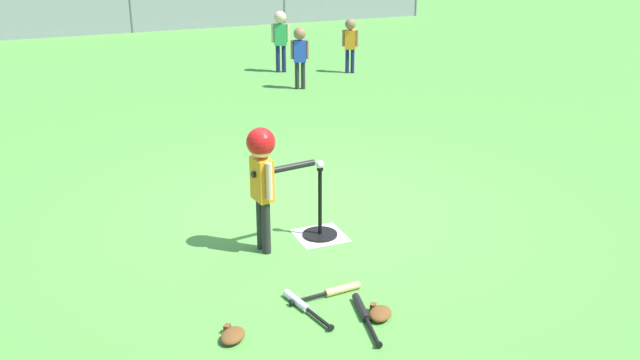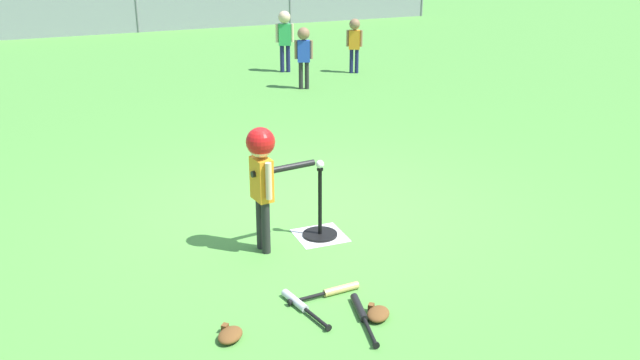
% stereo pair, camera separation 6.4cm
% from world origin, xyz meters
% --- Properties ---
extents(ground_plane, '(60.00, 60.00, 0.00)m').
position_xyz_m(ground_plane, '(0.00, 0.00, 0.00)').
color(ground_plane, '#51933D').
extents(home_plate, '(0.44, 0.44, 0.01)m').
position_xyz_m(home_plate, '(-0.15, -0.55, 0.00)').
color(home_plate, white).
rests_on(home_plate, ground_plane).
extents(batting_tee, '(0.32, 0.32, 0.66)m').
position_xyz_m(batting_tee, '(-0.15, -0.55, 0.10)').
color(batting_tee, black).
rests_on(batting_tee, ground_plane).
extents(baseball_on_tee, '(0.07, 0.07, 0.07)m').
position_xyz_m(baseball_on_tee, '(-0.15, -0.55, 0.70)').
color(baseball_on_tee, white).
rests_on(baseball_on_tee, batting_tee).
extents(batter_child, '(0.63, 0.32, 1.12)m').
position_xyz_m(batter_child, '(-0.71, -0.63, 0.80)').
color(batter_child, '#262626').
rests_on(batter_child, ground_plane).
extents(fielder_near_left, '(0.32, 0.22, 1.12)m').
position_xyz_m(fielder_near_left, '(1.87, 6.28, 0.72)').
color(fielder_near_left, '#191E4C').
rests_on(fielder_near_left, ground_plane).
extents(fielder_near_right, '(0.29, 0.20, 1.03)m').
position_xyz_m(fielder_near_right, '(1.73, 4.89, 0.66)').
color(fielder_near_right, '#262626').
rests_on(fielder_near_right, ground_plane).
extents(fielder_deep_center, '(0.27, 0.20, 0.99)m').
position_xyz_m(fielder_deep_center, '(3.03, 5.72, 0.64)').
color(fielder_deep_center, '#191E4C').
rests_on(fielder_deep_center, ground_plane).
extents(spare_bat_silver, '(0.18, 0.60, 0.06)m').
position_xyz_m(spare_bat_silver, '(-0.76, -1.66, 0.03)').
color(spare_bat_silver, silver).
rests_on(spare_bat_silver, ground_plane).
extents(spare_bat_wood, '(0.60, 0.11, 0.06)m').
position_xyz_m(spare_bat_wood, '(-0.45, -1.57, 0.03)').
color(spare_bat_wood, '#DBB266').
rests_on(spare_bat_wood, ground_plane).
extents(spare_bat_black, '(0.18, 0.66, 0.06)m').
position_xyz_m(spare_bat_black, '(-0.38, -1.93, 0.03)').
color(spare_bat_black, black).
rests_on(spare_bat_black, ground_plane).
extents(glove_by_plate, '(0.27, 0.27, 0.07)m').
position_xyz_m(glove_by_plate, '(-0.28, -2.00, 0.04)').
color(glove_by_plate, brown).
rests_on(glove_by_plate, ground_plane).
extents(glove_near_bats, '(0.26, 0.27, 0.07)m').
position_xyz_m(glove_near_bats, '(-1.36, -1.86, 0.04)').
color(glove_near_bats, brown).
rests_on(glove_near_bats, ground_plane).
extents(outfield_fence, '(16.06, 0.06, 1.15)m').
position_xyz_m(outfield_fence, '(0.00, 11.99, 0.62)').
color(outfield_fence, slate).
rests_on(outfield_fence, ground_plane).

